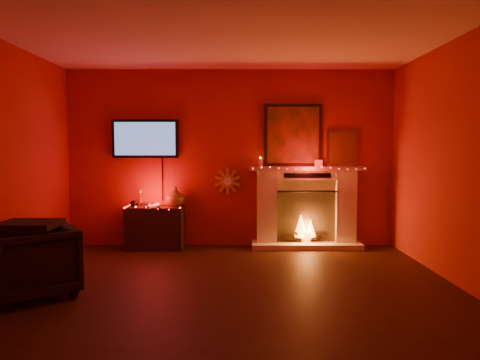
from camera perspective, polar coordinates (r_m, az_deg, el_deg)
The scene contains 6 objects.
room at distance 4.09m, azimuth -1.91°, elevation 2.23°, with size 5.00×5.00×5.00m.
fireplace at distance 6.59m, azimuth 8.72°, elevation -2.59°, with size 1.72×0.40×2.18m.
tv at distance 6.69m, azimuth -12.50°, elevation 5.37°, with size 1.00×0.07×1.24m.
sunburst_clock at distance 6.58m, azimuth -1.68°, elevation -0.15°, with size 0.40×0.03×0.40m.
console_table at distance 6.56m, azimuth -11.04°, elevation -5.78°, with size 0.86×0.56×0.93m.
armchair at distance 4.85m, azimuth -25.88°, elevation -9.76°, with size 0.76×0.78×0.71m, color black.
Camera 1 is at (0.12, -4.08, 1.48)m, focal length 32.00 mm.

